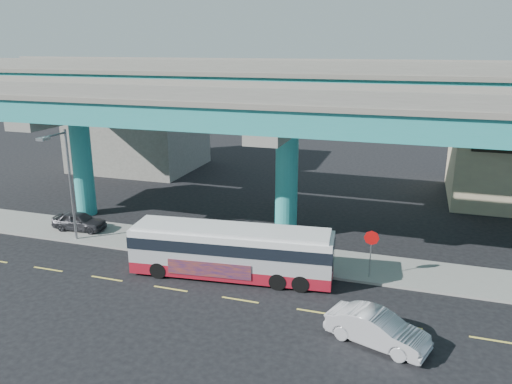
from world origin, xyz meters
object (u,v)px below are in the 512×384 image
(transit_bus, at_px, (231,250))
(sedan, at_px, (377,329))
(parked_car, at_px, (79,221))
(stop_sign, at_px, (371,244))
(street_lamp, at_px, (63,171))

(transit_bus, distance_m, sedan, 9.52)
(parked_car, bearing_deg, stop_sign, -97.42)
(transit_bus, xyz_separation_m, street_lamp, (-11.83, 1.26, 3.37))
(sedan, height_order, stop_sign, stop_sign)
(sedan, xyz_separation_m, parked_car, (-21.10, 7.67, 0.05))
(parked_car, bearing_deg, sedan, -113.60)
(parked_car, distance_m, street_lamp, 4.74)
(transit_bus, height_order, street_lamp, street_lamp)
(parked_car, bearing_deg, street_lamp, -161.50)
(transit_bus, relative_size, sedan, 2.44)
(sedan, distance_m, parked_car, 22.45)
(transit_bus, xyz_separation_m, parked_car, (-12.67, 3.32, -0.82))
(parked_car, relative_size, street_lamp, 0.52)
(sedan, bearing_deg, transit_bus, 81.73)
(parked_car, bearing_deg, transit_bus, -108.33)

